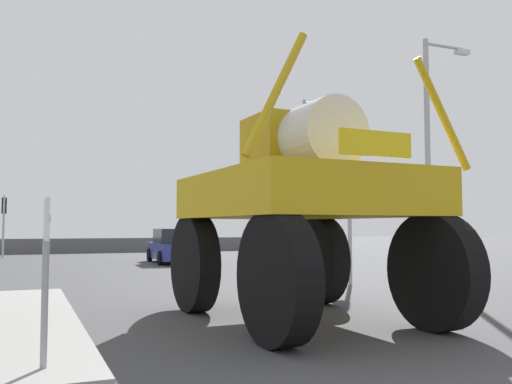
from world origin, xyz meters
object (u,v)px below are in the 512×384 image
Objects in this scene: traffic_signal_near_right at (346,189)px; traffic_signal_far_left at (4,213)px; sedan_ahead at (174,247)px; lane_arrow_sign at (46,250)px; streetlight_near_right at (431,143)px; streetlight_far_right at (307,169)px; oversize_sprayer at (302,205)px.

traffic_signal_far_left is (-9.32, 18.51, -0.30)m from traffic_signal_near_right.
sedan_ahead is 1.15× the size of traffic_signal_near_right.
lane_arrow_sign is 14.92m from streetlight_near_right.
streetlight_far_right is at bearing 81.53° from streetlight_near_right.
traffic_signal_far_left reaches higher than sedan_ahead.
streetlight_near_right reaches higher than traffic_signal_far_left.
streetlight_far_right is (1.78, 11.98, 0.38)m from streetlight_near_right.
sedan_ahead is 1.29× the size of traffic_signal_far_left.
sedan_ahead is at bearing -46.73° from traffic_signal_far_left.
sedan_ahead is at bearing -164.84° from streetlight_far_right.
streetlight_near_right is (7.85, 5.93, 2.38)m from oversize_sprayer.
sedan_ahead is at bearing -8.74° from oversize_sprayer.
streetlight_near_right reaches higher than lane_arrow_sign.
traffic_signal_far_left is 0.38× the size of streetlight_far_right.
oversize_sprayer is at bearing -118.27° from streetlight_far_right.
sedan_ahead is 9.06m from streetlight_far_right.
lane_arrow_sign is 0.33× the size of oversize_sprayer.
traffic_signal_far_left is at bearing 127.13° from streetlight_near_right.
lane_arrow_sign is 10.96m from traffic_signal_near_right.
lane_arrow_sign is 0.22× the size of streetlight_near_right.
sedan_ahead is at bearing 71.70° from lane_arrow_sign.
oversize_sprayer reaches higher than sedan_ahead.
streetlight_near_right reaches higher than oversize_sprayer.
lane_arrow_sign is at bearing 116.80° from oversize_sprayer.
streetlight_near_right is at bearing -52.87° from traffic_signal_far_left.
streetlight_near_right reaches higher than sedan_ahead.
lane_arrow_sign is 4.85m from oversize_sprayer.
streetlight_far_right reaches higher than lane_arrow_sign.
streetlight_near_right is at bearing -146.01° from sedan_ahead.
streetlight_near_right reaches higher than traffic_signal_near_right.
oversize_sprayer is at bearing 175.94° from sedan_ahead.
streetlight_far_right is at bearing 66.39° from traffic_signal_near_right.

